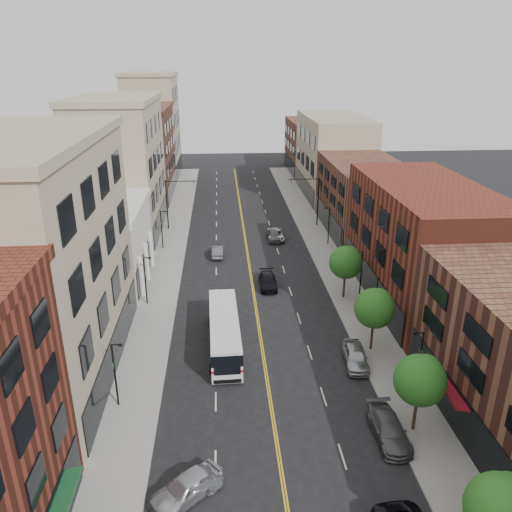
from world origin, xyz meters
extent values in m
plane|color=black|center=(0.00, 0.00, 0.00)|extent=(220.00, 220.00, 0.00)
cube|color=gray|center=(-10.00, 35.00, 0.07)|extent=(4.00, 110.00, 0.15)
cube|color=gray|center=(10.00, 35.00, 0.07)|extent=(4.00, 110.00, 0.15)
cube|color=tan|center=(-17.00, 13.00, 9.00)|extent=(10.00, 22.00, 18.00)
cube|color=silver|center=(-17.00, 31.00, 4.00)|extent=(10.00, 14.00, 8.00)
cube|color=tan|center=(-17.00, 48.00, 9.00)|extent=(10.00, 20.00, 18.00)
cube|color=brown|center=(-17.00, 68.00, 7.50)|extent=(10.00, 20.00, 15.00)
cube|color=tan|center=(-17.00, 86.00, 10.00)|extent=(10.00, 16.00, 20.00)
cube|color=maroon|center=(17.00, 24.00, 6.00)|extent=(10.00, 22.00, 12.00)
cube|color=brown|center=(17.00, 45.00, 5.00)|extent=(10.00, 20.00, 10.00)
cube|color=tan|center=(17.00, 66.00, 7.00)|extent=(10.00, 22.00, 14.00)
cube|color=brown|center=(17.00, 86.00, 5.50)|extent=(10.00, 18.00, 11.00)
sphere|color=#215317|center=(9.30, -6.00, 4.04)|extent=(3.40, 3.40, 3.40)
sphere|color=#215317|center=(9.80, -5.60, 4.55)|extent=(2.04, 2.04, 2.04)
cylinder|color=black|center=(9.30, 4.00, 1.40)|extent=(0.22, 0.22, 2.50)
sphere|color=#215317|center=(9.30, 4.00, 4.04)|extent=(3.40, 3.40, 3.40)
sphere|color=#215317|center=(9.80, 4.40, 4.55)|extent=(2.04, 2.04, 2.04)
cylinder|color=black|center=(9.30, 14.00, 1.40)|extent=(0.22, 0.22, 2.50)
sphere|color=#215317|center=(9.30, 14.00, 4.04)|extent=(3.40, 3.40, 3.40)
sphere|color=#215317|center=(9.80, 14.40, 4.55)|extent=(2.04, 2.04, 2.04)
cylinder|color=black|center=(9.30, 24.00, 1.40)|extent=(0.22, 0.22, 2.50)
sphere|color=#215317|center=(9.30, 24.00, 4.04)|extent=(3.40, 3.40, 3.40)
sphere|color=#215317|center=(9.80, 24.40, 4.55)|extent=(2.04, 2.04, 2.04)
cylinder|color=black|center=(-11.00, 8.00, 2.65)|extent=(0.14, 0.14, 5.00)
cylinder|color=black|center=(-10.65, 8.00, 5.15)|extent=(0.70, 0.10, 0.10)
cube|color=black|center=(-10.40, 8.00, 5.10)|extent=(0.28, 0.14, 0.14)
cube|color=#19592D|center=(-11.00, 8.00, 3.55)|extent=(0.04, 0.55, 0.35)
cylinder|color=black|center=(-11.00, 24.00, 2.65)|extent=(0.14, 0.14, 5.00)
cylinder|color=black|center=(-10.65, 24.00, 5.15)|extent=(0.70, 0.10, 0.10)
cube|color=black|center=(-10.40, 24.00, 5.10)|extent=(0.28, 0.14, 0.14)
cube|color=#19592D|center=(-11.00, 24.00, 3.55)|extent=(0.04, 0.55, 0.35)
cylinder|color=black|center=(-11.00, 40.00, 2.65)|extent=(0.14, 0.14, 5.00)
cylinder|color=black|center=(-10.65, 40.00, 5.15)|extent=(0.70, 0.10, 0.10)
cube|color=black|center=(-10.40, 40.00, 5.10)|extent=(0.28, 0.14, 0.14)
cube|color=#19592D|center=(-11.00, 40.00, 3.55)|extent=(0.04, 0.55, 0.35)
cylinder|color=black|center=(11.00, 8.00, 2.65)|extent=(0.14, 0.14, 5.00)
cylinder|color=black|center=(10.65, 8.00, 5.15)|extent=(0.70, 0.10, 0.10)
cube|color=black|center=(10.40, 8.00, 5.10)|extent=(0.28, 0.14, 0.14)
cube|color=#19592D|center=(11.00, 8.00, 3.55)|extent=(0.04, 0.55, 0.35)
cylinder|color=black|center=(11.00, 24.00, 2.65)|extent=(0.14, 0.14, 5.00)
cylinder|color=black|center=(10.65, 24.00, 5.15)|extent=(0.70, 0.10, 0.10)
cube|color=black|center=(10.40, 24.00, 5.10)|extent=(0.28, 0.14, 0.14)
cube|color=#19592D|center=(11.00, 24.00, 3.55)|extent=(0.04, 0.55, 0.35)
cylinder|color=black|center=(11.00, 40.00, 2.65)|extent=(0.14, 0.14, 5.00)
cylinder|color=black|center=(10.65, 40.00, 5.15)|extent=(0.70, 0.10, 0.10)
cube|color=black|center=(10.40, 40.00, 5.10)|extent=(0.28, 0.14, 0.14)
cube|color=#19592D|center=(11.00, 40.00, 3.55)|extent=(0.04, 0.55, 0.35)
cylinder|color=black|center=(-11.00, 48.00, 3.75)|extent=(0.18, 0.18, 7.20)
cylinder|color=black|center=(-8.80, 48.00, 7.15)|extent=(4.40, 0.12, 0.12)
imported|color=black|center=(-7.00, 48.00, 6.75)|extent=(0.15, 0.18, 0.90)
cylinder|color=black|center=(11.00, 48.00, 3.75)|extent=(0.18, 0.18, 7.20)
cylinder|color=black|center=(8.80, 48.00, 7.15)|extent=(4.40, 0.12, 0.12)
imported|color=black|center=(7.00, 48.00, 6.75)|extent=(0.15, 0.18, 0.90)
cube|color=silver|center=(-3.23, 15.39, 1.53)|extent=(2.70, 11.20, 2.69)
cube|color=black|center=(-3.23, 15.39, 2.18)|extent=(2.74, 11.24, 0.97)
cube|color=red|center=(-3.23, 15.39, 1.25)|extent=(2.74, 11.24, 0.20)
cube|color=black|center=(-3.09, 9.80, 1.76)|extent=(2.04, 0.11, 1.49)
cylinder|color=black|center=(-4.36, 11.64, 0.45)|extent=(0.28, 0.90, 0.89)
cylinder|color=black|center=(-1.91, 11.71, 0.45)|extent=(0.28, 0.90, 0.89)
cylinder|color=black|center=(-4.55, 19.07, 0.45)|extent=(0.28, 0.90, 0.89)
cylinder|color=black|center=(-2.10, 19.13, 0.45)|extent=(0.28, 0.90, 0.89)
imported|color=#B9BBC2|center=(-5.60, -0.52, 0.76)|extent=(4.58, 4.27, 1.52)
imported|color=#9B9EA2|center=(-5.60, -0.50, 0.65)|extent=(4.10, 3.24, 1.31)
imported|color=#555459|center=(7.40, 3.41, 0.71)|extent=(2.10, 4.96, 1.43)
imported|color=#ABADB3|center=(7.40, 11.97, 0.77)|extent=(2.24, 4.67, 1.54)
imported|color=#505055|center=(-3.81, 36.81, 0.66)|extent=(1.49, 4.04, 1.32)
imported|color=black|center=(1.68, 27.31, 0.67)|extent=(1.93, 4.63, 1.34)
imported|color=silver|center=(4.21, 42.64, 0.67)|extent=(2.34, 4.87, 1.34)
imported|color=#54545A|center=(3.91, 42.21, 0.73)|extent=(1.77, 4.31, 1.46)
camera|label=1|loc=(-3.23, -22.11, 23.46)|focal=35.00mm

